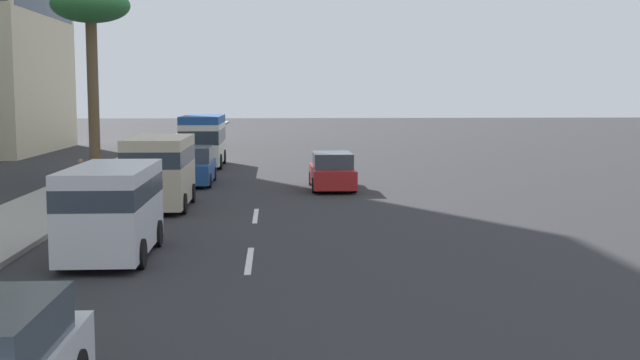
# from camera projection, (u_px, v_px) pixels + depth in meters

# --- Properties ---
(ground_plane) EXTENTS (198.00, 198.00, 0.00)m
(ground_plane) POSITION_uv_depth(u_px,v_px,m) (260.00, 183.00, 36.73)
(ground_plane) COLOR #2D2D30
(sidewalk_right) EXTENTS (162.00, 3.36, 0.15)m
(sidewalk_right) POSITION_uv_depth(u_px,v_px,m) (96.00, 183.00, 36.28)
(sidewalk_right) COLOR #9E9B93
(sidewalk_right) RESTS_ON ground_plane
(lane_stripe_mid) EXTENTS (3.20, 0.16, 0.01)m
(lane_stripe_mid) POSITION_uv_depth(u_px,v_px,m) (249.00, 260.00, 19.72)
(lane_stripe_mid) COLOR silver
(lane_stripe_mid) RESTS_ON ground_plane
(lane_stripe_far) EXTENTS (3.20, 0.16, 0.01)m
(lane_stripe_far) POSITION_uv_depth(u_px,v_px,m) (256.00, 216.00, 26.93)
(lane_stripe_far) COLOR silver
(lane_stripe_far) RESTS_ON ground_plane
(van_lead) EXTENTS (4.63, 2.05, 2.32)m
(van_lead) POSITION_uv_depth(u_px,v_px,m) (112.00, 205.00, 19.97)
(van_lead) COLOR silver
(van_lead) RESTS_ON ground_plane
(car_second) EXTENTS (4.58, 1.86, 1.60)m
(car_second) POSITION_uv_depth(u_px,v_px,m) (332.00, 172.00, 34.47)
(car_second) COLOR #A51E1E
(car_second) RESTS_ON ground_plane
(car_fourth) EXTENTS (4.79, 1.87, 1.71)m
(car_fourth) POSITION_uv_depth(u_px,v_px,m) (193.00, 167.00, 36.38)
(car_fourth) COLOR #1E478C
(car_fourth) RESTS_ON ground_plane
(van_fifth) EXTENTS (4.92, 2.17, 2.58)m
(van_fifth) POSITION_uv_depth(u_px,v_px,m) (160.00, 168.00, 28.60)
(van_fifth) COLOR beige
(van_fifth) RESTS_ON ground_plane
(minibus_sixth) EXTENTS (6.14, 2.30, 2.90)m
(minibus_sixth) POSITION_uv_depth(u_px,v_px,m) (203.00, 139.00, 45.02)
(minibus_sixth) COLOR silver
(minibus_sixth) RESTS_ON ground_plane
(pedestrian_mid_block) EXTENTS (0.34, 0.38, 1.56)m
(pedestrian_mid_block) POSITION_uv_depth(u_px,v_px,m) (81.00, 178.00, 29.68)
(pedestrian_mid_block) COLOR red
(pedestrian_mid_block) RESTS_ON sidewalk_right
(palm_tree) EXTENTS (3.41, 3.41, 8.60)m
(palm_tree) POSITION_uv_depth(u_px,v_px,m) (91.00, 14.00, 34.64)
(palm_tree) COLOR brown
(palm_tree) RESTS_ON sidewalk_right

